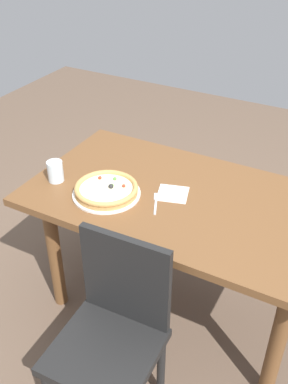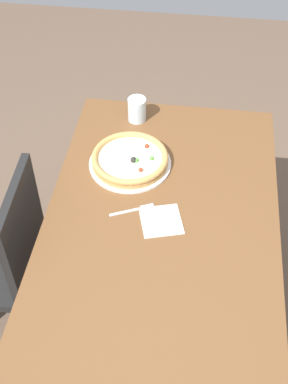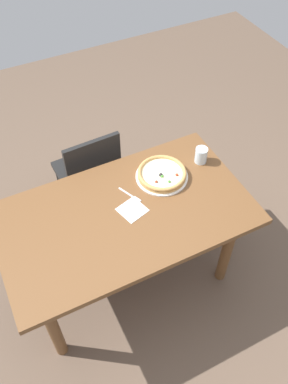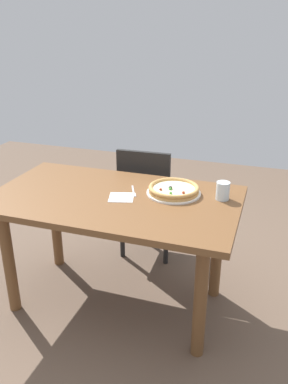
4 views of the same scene
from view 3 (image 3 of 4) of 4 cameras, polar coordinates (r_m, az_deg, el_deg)
ground_plane at (r=2.91m, az=-2.18°, el=-11.91°), size 6.00×6.00×0.00m
dining_table at (r=2.37m, az=-2.62°, el=-4.53°), size 1.44×0.82×0.74m
chair_near at (r=2.88m, az=-7.66°, el=2.62°), size 0.42×0.42×0.86m
plate at (r=2.46m, az=2.52°, el=2.21°), size 0.32×0.32×0.01m
pizza at (r=2.44m, az=2.54°, el=2.61°), size 0.30×0.30×0.04m
fork at (r=2.36m, az=-1.80°, el=-0.55°), size 0.08×0.16×0.00m
drinking_glass at (r=2.55m, az=8.05°, el=5.17°), size 0.08×0.08×0.10m
napkin at (r=2.30m, az=-1.63°, el=-2.59°), size 0.17×0.17×0.00m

